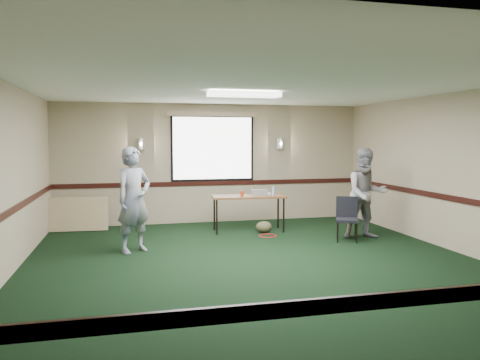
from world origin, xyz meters
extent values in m
plane|color=black|center=(0.00, 0.00, 0.00)|extent=(8.00, 8.00, 0.00)
plane|color=tan|center=(0.00, 4.00, 1.35)|extent=(7.00, 0.00, 7.00)
plane|color=tan|center=(0.00, -4.00, 1.35)|extent=(7.00, 0.00, 7.00)
plane|color=tan|center=(3.50, 0.00, 1.35)|extent=(0.00, 8.00, 8.00)
plane|color=white|center=(0.00, 0.00, 2.70)|extent=(8.00, 8.00, 0.00)
cube|color=black|center=(0.00, 3.98, 0.90)|extent=(7.00, 0.03, 0.10)
cube|color=black|center=(0.00, -3.98, 0.90)|extent=(7.00, 0.03, 0.10)
cube|color=black|center=(-3.48, 0.00, 0.90)|extent=(0.03, 8.00, 0.10)
cube|color=black|center=(3.48, 0.00, 0.90)|extent=(0.03, 8.00, 0.10)
cube|color=black|center=(0.00, 3.98, 1.70)|extent=(1.90, 0.01, 1.50)
cube|color=white|center=(0.00, 3.97, 1.70)|extent=(1.80, 0.02, 1.40)
cube|color=#C8AB8D|center=(0.00, 3.97, 2.47)|extent=(2.05, 0.08, 0.10)
cylinder|color=silver|center=(-1.60, 3.94, 1.80)|extent=(0.16, 0.16, 0.25)
cylinder|color=silver|center=(1.60, 3.94, 1.80)|extent=(0.16, 0.16, 0.25)
cube|color=white|center=(0.00, 1.00, 2.64)|extent=(1.20, 0.32, 0.08)
cube|color=#583119|center=(0.52, 2.72, 0.73)|extent=(1.53, 0.71, 0.04)
cylinder|color=black|center=(-0.18, 2.53, 0.35)|extent=(0.04, 0.04, 0.71)
cylinder|color=black|center=(1.19, 2.43, 0.35)|extent=(0.04, 0.04, 0.71)
cylinder|color=black|center=(-0.14, 3.01, 0.35)|extent=(0.04, 0.04, 0.71)
cylinder|color=black|center=(1.22, 2.91, 0.35)|extent=(0.04, 0.04, 0.71)
cube|color=gray|center=(0.77, 2.77, 0.80)|extent=(0.38, 0.34, 0.11)
cube|color=silver|center=(0.90, 2.78, 0.77)|extent=(0.21, 0.18, 0.05)
cylinder|color=#AA270B|center=(0.37, 2.66, 0.80)|extent=(0.07, 0.07, 0.11)
cylinder|color=#83AED7|center=(1.02, 2.60, 0.84)|extent=(0.06, 0.06, 0.19)
ellipsoid|color=#4C4C2B|center=(0.79, 2.52, 0.12)|extent=(0.37, 0.30, 0.23)
torus|color=red|center=(0.77, 2.16, 0.01)|extent=(0.40, 0.40, 0.02)
cube|color=tan|center=(-3.00, 3.60, 0.35)|extent=(1.38, 0.29, 0.70)
cube|color=black|center=(2.08, 1.38, 0.40)|extent=(0.53, 0.53, 0.05)
cube|color=black|center=(2.16, 1.56, 0.62)|extent=(0.38, 0.20, 0.40)
cylinder|color=black|center=(1.85, 1.30, 0.19)|extent=(0.03, 0.03, 0.37)
cylinder|color=black|center=(2.16, 1.16, 0.19)|extent=(0.03, 0.03, 0.37)
cylinder|color=black|center=(1.99, 1.61, 0.19)|extent=(0.03, 0.03, 0.37)
cylinder|color=black|center=(2.30, 1.47, 0.19)|extent=(0.03, 0.03, 0.37)
imported|color=#3E508A|center=(-1.80, 1.46, 0.89)|extent=(0.78, 0.72, 1.78)
imported|color=#7591B6|center=(2.55, 1.55, 0.86)|extent=(0.91, 0.74, 1.73)
camera|label=1|loc=(-1.88, -6.54, 1.91)|focal=35.00mm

